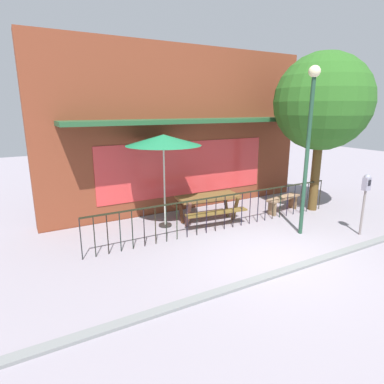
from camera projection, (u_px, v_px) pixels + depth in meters
ground at (272, 256)px, 7.27m from camera, size 40.00×40.00×0.00m
pub_storefront at (183, 131)px, 10.22m from camera, size 8.94×1.48×5.04m
patio_fence_front at (225, 206)px, 8.69m from camera, size 7.53×0.04×0.97m
picnic_table_left at (208, 201)px, 9.31m from camera, size 1.93×1.54×0.79m
patio_umbrella at (163, 141)px, 8.50m from camera, size 2.01×2.01×2.54m
patio_bench at (283, 201)px, 10.29m from camera, size 1.44×0.59×0.48m
parking_meter_near at (366, 189)px, 8.16m from camera, size 0.18×0.17×1.61m
street_tree at (322, 102)px, 9.72m from camera, size 2.89×2.89×4.83m
street_lamp at (309, 129)px, 7.89m from camera, size 0.28×0.28×4.18m
curb_edge at (296, 268)px, 6.68m from camera, size 12.52×0.20×0.11m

